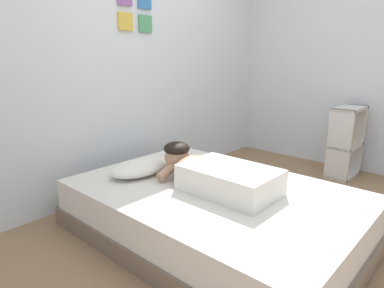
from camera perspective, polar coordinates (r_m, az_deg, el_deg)
ground_plane at (r=2.63m, az=13.46°, el=-14.50°), size 11.75×11.75×0.00m
back_wall at (r=3.32m, az=-10.01°, el=14.20°), size 3.87×0.12×2.50m
side_wall_right at (r=4.25m, az=24.84°, el=13.15°), size 0.10×6.00×2.50m
bed at (r=2.48m, az=3.72°, el=-11.36°), size 1.39×2.02×0.36m
pillow at (r=2.69m, az=-8.73°, el=-3.93°), size 0.52×0.32×0.11m
person_lying at (r=2.39m, az=3.65°, el=-4.93°), size 0.43×0.92×0.27m
coffee_cup at (r=2.69m, az=-0.18°, el=-4.16°), size 0.12×0.09×0.07m
cell_phone at (r=2.42m, az=13.14°, el=-7.57°), size 0.07×0.14×0.01m
bookshelf at (r=3.94m, az=24.48°, el=0.36°), size 0.45×0.24×0.75m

